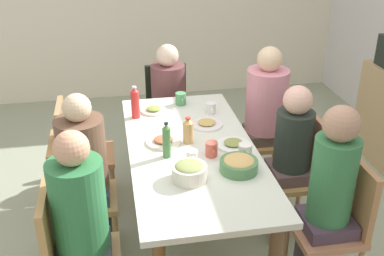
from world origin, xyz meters
TOP-DOWN VIEW (x-y plane):
  - ground_plane at (0.00, 0.00)m, footprint 6.96×6.96m
  - dining_table at (0.00, 0.00)m, footprint 1.82×0.85m
  - chair_0 at (0.00, -0.81)m, footprint 0.40×0.40m
  - person_0 at (0.00, -0.72)m, footprint 0.32×0.32m
  - chair_1 at (0.00, 0.81)m, footprint 0.40×0.40m
  - person_1 at (-0.00, 0.71)m, footprint 0.30×0.30m
  - chair_2 at (0.61, -0.81)m, footprint 0.40×0.40m
  - person_2 at (0.61, -0.72)m, footprint 0.30×0.30m
  - chair_3 at (0.61, 0.81)m, footprint 0.40×0.40m
  - person_3 at (0.61, 0.71)m, footprint 0.30×0.30m
  - chair_4 at (-0.61, 0.81)m, footprint 0.40×0.40m
  - person_4 at (-0.61, 0.72)m, footprint 0.34×0.34m
  - chair_5 at (-0.61, -0.81)m, footprint 0.40×0.40m
  - chair_7 at (-1.29, 0.00)m, footprint 0.40×0.40m
  - person_7 at (-1.20, 0.00)m, footprint 0.31×0.31m
  - plate_0 at (-0.32, 0.17)m, footprint 0.24×0.24m
  - plate_1 at (-0.11, -0.18)m, footprint 0.24×0.24m
  - plate_2 at (-0.64, -0.19)m, footprint 0.20×0.20m
  - plate_3 at (0.02, 0.28)m, footprint 0.24×0.24m
  - bowl_0 at (0.39, -0.09)m, footprint 0.21×0.21m
  - bowl_1 at (0.34, 0.23)m, footprint 0.24×0.24m
  - cup_0 at (0.19, 0.31)m, footprint 0.12×0.09m
  - cup_1 at (-0.74, 0.04)m, footprint 0.12×0.09m
  - cup_2 at (0.13, 0.11)m, footprint 0.12×0.08m
  - cup_3 at (0.18, -0.03)m, footprint 0.11×0.07m
  - cup_4 at (-0.53, 0.25)m, footprint 0.12×0.08m
  - bottle_0 at (-0.08, -0.01)m, footprint 0.07×0.07m
  - bottle_1 at (0.09, -0.18)m, footprint 0.05×0.05m
  - bottle_2 at (-0.56, -0.34)m, footprint 0.06×0.06m

SIDE VIEW (x-z plane):
  - ground_plane at x=0.00m, z-range 0.00..0.00m
  - chair_0 at x=0.00m, z-range 0.06..0.96m
  - chair_1 at x=0.00m, z-range 0.06..0.96m
  - chair_2 at x=0.61m, z-range 0.06..0.96m
  - chair_3 at x=0.61m, z-range 0.06..0.96m
  - chair_4 at x=-0.61m, z-range 0.06..0.96m
  - chair_5 at x=-0.61m, z-range 0.06..0.96m
  - chair_7 at x=-1.29m, z-range 0.06..0.96m
  - dining_table at x=0.00m, z-range 0.29..1.07m
  - person_7 at x=-1.20m, z-range 0.12..1.26m
  - person_1 at x=0.00m, z-range 0.11..1.28m
  - person_0 at x=0.00m, z-range 0.12..1.34m
  - person_2 at x=0.61m, z-range 0.12..1.38m
  - person_3 at x=0.61m, z-range 0.11..1.40m
  - person_4 at x=-0.61m, z-range 0.13..1.39m
  - plate_0 at x=-0.32m, z-range 0.77..0.81m
  - plate_1 at x=-0.11m, z-range 0.77..0.81m
  - plate_3 at x=0.02m, z-range 0.77..0.81m
  - plate_2 at x=-0.64m, z-range 0.77..0.81m
  - cup_3 at x=0.18m, z-range 0.77..0.85m
  - cup_4 at x=-0.53m, z-range 0.77..0.86m
  - bowl_1 at x=0.34m, z-range 0.77..0.87m
  - cup_0 at x=0.19m, z-range 0.77..0.87m
  - cup_2 at x=0.13m, z-range 0.77..0.87m
  - cup_1 at x=-0.74m, z-range 0.77..0.87m
  - bowl_0 at x=0.39m, z-range 0.77..0.89m
  - bottle_0 at x=-0.08m, z-range 0.77..0.96m
  - bottle_1 at x=0.09m, z-range 0.77..1.01m
  - bottle_2 at x=-0.56m, z-range 0.77..1.02m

